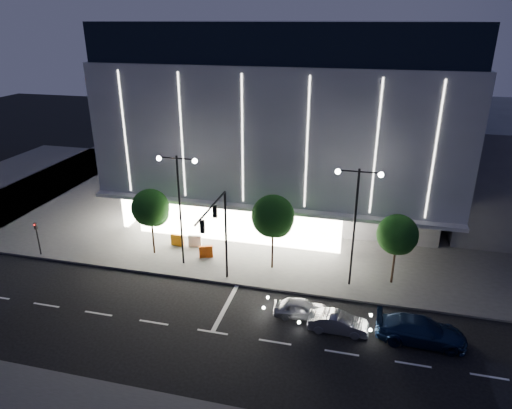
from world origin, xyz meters
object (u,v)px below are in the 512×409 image
at_px(ped_signal_far, 37,235).
at_px(barrier_a, 177,240).
at_px(tree_mid, 273,218).
at_px(car_lead, 300,308).
at_px(tree_right, 397,237).
at_px(street_lamp_east, 356,211).
at_px(tree_left, 151,210).
at_px(barrier_b, 195,241).
at_px(traffic_mast, 219,226).
at_px(barrier_c, 206,252).
at_px(car_second, 338,323).
at_px(street_lamp_west, 179,195).
at_px(car_third, 421,331).

relative_size(ped_signal_far, barrier_a, 2.73).
relative_size(tree_mid, car_lead, 1.72).
height_order(ped_signal_far, tree_right, tree_right).
bearing_deg(street_lamp_east, tree_left, 176.35).
height_order(street_lamp_east, barrier_b, street_lamp_east).
relative_size(traffic_mast, barrier_b, 6.43).
distance_m(tree_right, barrier_c, 14.95).
height_order(ped_signal_far, tree_left, tree_left).
height_order(tree_left, car_second, tree_left).
bearing_deg(barrier_a, traffic_mast, -40.62).
xyz_separation_m(car_second, barrier_b, (-12.75, 8.44, 0.03)).
relative_size(car_second, barrier_c, 3.41).
bearing_deg(traffic_mast, barrier_c, 122.84).
bearing_deg(street_lamp_west, car_second, -23.59).
relative_size(car_lead, barrier_b, 3.26).
bearing_deg(car_lead, traffic_mast, 65.73).
relative_size(ped_signal_far, car_second, 0.80).
bearing_deg(car_second, car_lead, 68.89).
xyz_separation_m(street_lamp_west, car_lead, (10.08, -4.52, -5.35)).
bearing_deg(car_second, barrier_c, 58.80).
xyz_separation_m(tree_right, car_second, (-3.43, -6.52, -3.27)).
distance_m(street_lamp_west, car_second, 14.75).
xyz_separation_m(street_lamp_east, car_third, (4.50, -5.28, -5.19)).
relative_size(street_lamp_east, barrier_b, 8.18).
relative_size(tree_mid, car_second, 1.64).
relative_size(ped_signal_far, tree_left, 0.52).
bearing_deg(traffic_mast, barrier_a, 136.55).
bearing_deg(car_lead, barrier_a, 51.11).
bearing_deg(street_lamp_east, barrier_b, 167.42).
height_order(car_second, car_third, car_third).
bearing_deg(street_lamp_east, car_second, -94.18).
bearing_deg(car_lead, ped_signal_far, 74.93).
bearing_deg(tree_mid, barrier_a, 169.03).
xyz_separation_m(street_lamp_west, ped_signal_far, (-12.00, -1.50, -4.07)).
bearing_deg(barrier_c, car_lead, -54.63).
bearing_deg(street_lamp_west, ped_signal_far, -172.87).
relative_size(tree_left, barrier_b, 5.20).
bearing_deg(street_lamp_east, barrier_c, 173.51).
relative_size(street_lamp_west, ped_signal_far, 3.00).
relative_size(tree_right, barrier_b, 5.01).
xyz_separation_m(ped_signal_far, car_third, (29.50, -3.78, -1.12)).
bearing_deg(tree_left, traffic_mast, -27.84).
bearing_deg(ped_signal_far, street_lamp_east, 3.44).
height_order(ped_signal_far, tree_mid, tree_mid).
bearing_deg(tree_left, tree_right, -0.00).
distance_m(tree_left, barrier_b, 4.80).
relative_size(barrier_a, barrier_c, 1.00).
bearing_deg(tree_mid, traffic_mast, -129.42).
bearing_deg(barrier_b, tree_right, -13.32).
relative_size(car_second, barrier_a, 3.41).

